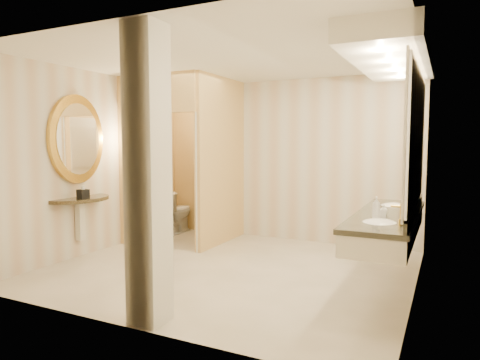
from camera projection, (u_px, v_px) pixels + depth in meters
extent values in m
plane|color=beige|center=(230.00, 268.00, 5.62)|extent=(4.50, 4.50, 0.00)
plane|color=white|center=(229.00, 59.00, 5.39)|extent=(4.50, 4.50, 0.00)
cube|color=beige|center=(283.00, 160.00, 7.29)|extent=(4.50, 0.02, 2.70)
cube|color=beige|center=(124.00, 177.00, 3.71)|extent=(4.50, 0.02, 2.70)
cube|color=beige|center=(98.00, 162.00, 6.49)|extent=(0.02, 4.00, 2.70)
cube|color=beige|center=(418.00, 171.00, 4.52)|extent=(0.02, 4.00, 2.70)
cube|color=#F5CC80|center=(221.00, 161.00, 6.97)|extent=(0.10, 1.50, 2.70)
cube|color=#F5CC80|center=(137.00, 162.00, 6.79)|extent=(0.65, 0.10, 2.70)
cube|color=#F5CC80|center=(174.00, 92.00, 6.38)|extent=(0.80, 0.10, 0.60)
cube|color=silver|center=(205.00, 181.00, 6.72)|extent=(0.24, 0.79, 2.10)
cylinder|color=gold|center=(133.00, 149.00, 6.71)|extent=(0.03, 0.03, 0.30)
cone|color=silver|center=(133.00, 136.00, 6.69)|extent=(0.14, 0.14, 0.14)
cube|color=silver|center=(387.00, 226.00, 4.75)|extent=(0.60, 2.32, 0.24)
cube|color=black|center=(388.00, 215.00, 4.74)|extent=(0.64, 2.36, 0.05)
cube|color=black|center=(415.00, 210.00, 4.61)|extent=(0.03, 2.32, 0.10)
ellipsoid|color=white|center=(379.00, 227.00, 4.18)|extent=(0.40, 0.44, 0.15)
cylinder|color=gold|center=(401.00, 215.00, 4.08)|extent=(0.03, 0.03, 0.22)
ellipsoid|color=white|center=(394.00, 209.00, 5.30)|extent=(0.40, 0.44, 0.15)
cylinder|color=gold|center=(412.00, 199.00, 5.20)|extent=(0.03, 0.03, 0.22)
cube|color=white|center=(417.00, 138.00, 4.55)|extent=(0.03, 2.32, 1.40)
cube|color=silver|center=(392.00, 55.00, 4.59)|extent=(0.75, 2.52, 0.22)
cylinder|color=black|center=(77.00, 199.00, 6.12)|extent=(0.96, 0.96, 0.05)
cube|color=silver|center=(80.00, 219.00, 6.13)|extent=(0.10, 0.10, 0.60)
cylinder|color=gold|center=(76.00, 139.00, 6.04)|extent=(0.07, 0.96, 0.96)
cylinder|color=white|center=(79.00, 139.00, 6.02)|extent=(0.02, 0.77, 0.77)
cube|color=silver|center=(148.00, 176.00, 3.85)|extent=(0.31, 0.31, 2.70)
cube|color=black|center=(83.00, 194.00, 5.93)|extent=(0.15, 0.15, 0.13)
imported|color=white|center=(175.00, 211.00, 7.82)|extent=(0.45, 0.78, 0.80)
imported|color=beige|center=(383.00, 212.00, 4.38)|extent=(0.07, 0.07, 0.13)
imported|color=silver|center=(384.00, 210.00, 4.62)|extent=(0.10, 0.10, 0.11)
imported|color=#C6B28C|center=(376.00, 208.00, 4.36)|extent=(0.11, 0.11, 0.23)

